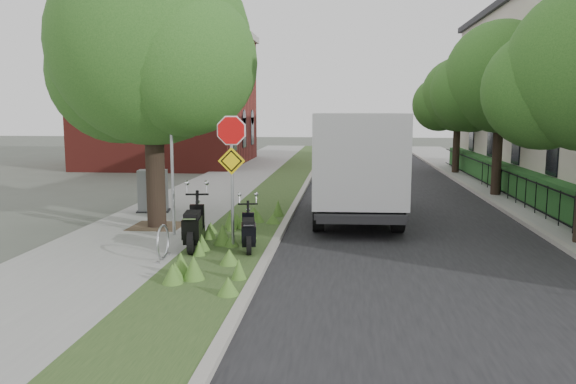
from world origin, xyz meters
name	(u,v)px	position (x,y,z in m)	size (l,w,h in m)	color
ground	(289,260)	(0.00, 0.00, 0.00)	(120.00, 120.00, 0.00)	#4C5147
sidewalk_near	(210,192)	(-4.25, 10.00, 0.06)	(3.50, 60.00, 0.12)	gray
verge	(277,193)	(-1.50, 10.00, 0.06)	(2.00, 60.00, 0.12)	#2B461E
kerb_near	(302,193)	(-0.50, 10.00, 0.07)	(0.20, 60.00, 0.13)	#9E9991
road	(390,196)	(3.00, 10.00, 0.01)	(7.00, 60.00, 0.01)	black
kerb_far	(482,196)	(6.50, 10.00, 0.07)	(0.20, 60.00, 0.13)	#9E9991
footpath_far	(527,196)	(8.20, 10.00, 0.06)	(3.20, 60.00, 0.12)	gray
street_tree_main	(149,55)	(-4.08, 2.86, 4.80)	(6.21, 5.54, 7.66)	black
bare_post	(172,158)	(-3.20, 1.80, 2.12)	(0.08, 0.08, 4.00)	#A5A8AD
bike_hoop	(163,242)	(-2.70, -0.60, 0.50)	(0.06, 0.78, 0.77)	#A5A8AD
sign_assembly	(232,154)	(-1.40, 0.58, 2.33)	(0.94, 0.08, 3.22)	#A5A8AD
fence_far	(501,180)	(7.20, 10.00, 0.67)	(0.04, 24.00, 1.00)	black
hedge_far	(520,181)	(7.90, 10.00, 0.67)	(1.00, 24.00, 1.10)	#1C3F16
brick_building	(172,96)	(-9.50, 22.00, 4.21)	(9.40, 10.40, 8.30)	maroon
far_tree_b	(499,83)	(6.94, 10.05, 4.37)	(4.83, 4.31, 6.56)	black
far_tree_c	(457,99)	(6.94, 18.04, 3.95)	(4.37, 3.89, 5.93)	black
scooter_near	(194,231)	(-2.27, 0.32, 0.56)	(0.56, 1.91, 0.91)	black
scooter_far	(249,235)	(-0.98, 0.33, 0.49)	(0.52, 1.58, 0.76)	black
box_truck	(355,161)	(1.52, 4.82, 1.81)	(2.67, 6.23, 2.78)	#262628
utility_cabinet	(153,192)	(-4.89, 5.08, 0.76)	(1.11, 0.84, 1.34)	#262628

